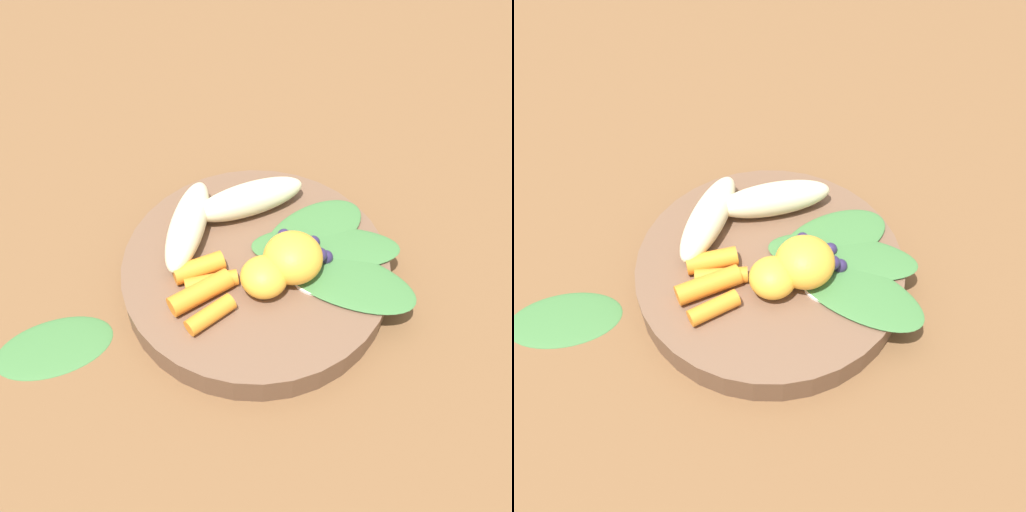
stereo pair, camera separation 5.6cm
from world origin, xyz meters
The scene contains 16 objects.
ground_plane centered at (0.00, 0.00, 0.00)m, with size 2.40×2.40×0.00m, color brown.
bowl centered at (0.00, 0.00, 0.02)m, with size 0.25×0.25×0.03m, color brown.
banana_peeled_left centered at (0.05, -0.05, 0.05)m, with size 0.11×0.03×0.03m, color beige.
banana_peeled_right centered at (-0.01, -0.07, 0.05)m, with size 0.11×0.03×0.03m, color beige.
orange_segment_near centered at (-0.03, 0.02, 0.05)m, with size 0.05×0.05×0.04m, color #F4A833.
orange_segment_far centered at (0.00, 0.03, 0.05)m, with size 0.04×0.04×0.03m, color #F4A833.
carrot_front centered at (0.05, 0.00, 0.04)m, with size 0.02×0.02×0.05m, color orange.
carrot_mid_left centered at (0.05, 0.02, 0.04)m, with size 0.01×0.01×0.05m, color orange.
carrot_mid_right centered at (0.06, 0.03, 0.04)m, with size 0.02×0.02×0.06m, color orange.
carrot_rear centered at (0.05, 0.05, 0.04)m, with size 0.02×0.02×0.05m, color orange.
blueberry_pile centered at (-0.05, 0.00, 0.04)m, with size 0.04×0.05×0.02m.
coconut_shred_patch centered at (-0.05, 0.03, 0.03)m, with size 0.04×0.04×0.00m, color white.
kale_leaf_left centered at (-0.07, 0.04, 0.03)m, with size 0.13×0.06×0.01m, color #3D7038.
kale_leaf_right centered at (-0.07, 0.00, 0.03)m, with size 0.14×0.05×0.01m, color #3D7038.
kale_leaf_rear centered at (-0.06, -0.02, 0.03)m, with size 0.11×0.06×0.01m, color #3D7038.
kale_leaf_stray centered at (0.19, 0.03, 0.00)m, with size 0.10×0.06×0.01m, color #3D7038.
Camera 1 is at (0.09, 0.34, 0.48)m, focal length 43.34 mm.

